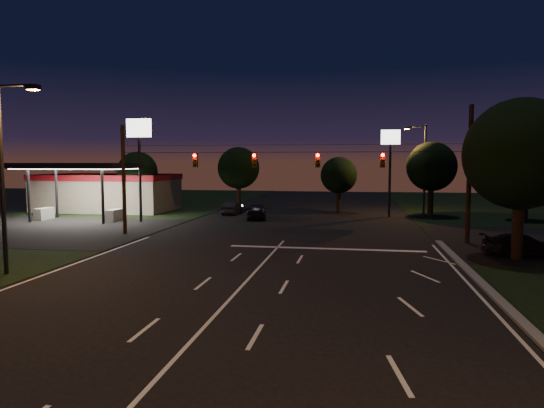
% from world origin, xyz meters
% --- Properties ---
extents(ground, '(140.00, 140.00, 0.00)m').
position_xyz_m(ground, '(0.00, 0.00, 0.00)').
color(ground, black).
rests_on(ground, ground).
extents(cross_street_left, '(20.00, 16.00, 0.02)m').
position_xyz_m(cross_street_left, '(-20.00, 16.00, 0.00)').
color(cross_street_left, black).
rests_on(cross_street_left, ground).
extents(center_line, '(0.14, 40.00, 0.01)m').
position_xyz_m(center_line, '(0.00, -6.00, 0.01)').
color(center_line, silver).
rests_on(center_line, ground).
extents(stop_bar, '(12.00, 0.50, 0.01)m').
position_xyz_m(stop_bar, '(3.00, 11.50, 0.01)').
color(stop_bar, silver).
rests_on(stop_bar, ground).
extents(utility_pole_right, '(0.30, 0.30, 9.00)m').
position_xyz_m(utility_pole_right, '(12.00, 15.00, 0.00)').
color(utility_pole_right, black).
rests_on(utility_pole_right, ground).
extents(utility_pole_left, '(0.28, 0.28, 8.00)m').
position_xyz_m(utility_pole_left, '(-12.00, 15.00, 0.00)').
color(utility_pole_left, black).
rests_on(utility_pole_left, ground).
extents(signal_span, '(24.00, 0.40, 1.56)m').
position_xyz_m(signal_span, '(-0.00, 14.96, 5.50)').
color(signal_span, black).
rests_on(signal_span, ground).
extents(gas_station, '(14.20, 16.10, 5.25)m').
position_xyz_m(gas_station, '(-21.86, 30.39, 2.38)').
color(gas_station, gray).
rests_on(gas_station, ground).
extents(pole_sign_left_near, '(2.20, 0.30, 9.10)m').
position_xyz_m(pole_sign_left_near, '(-14.00, 22.00, 6.98)').
color(pole_sign_left_near, black).
rests_on(pole_sign_left_near, ground).
extents(pole_sign_right, '(1.80, 0.30, 8.40)m').
position_xyz_m(pole_sign_right, '(8.00, 30.00, 6.24)').
color(pole_sign_right, black).
rests_on(pole_sign_right, ground).
extents(street_light_left, '(2.20, 0.35, 9.00)m').
position_xyz_m(street_light_left, '(-11.24, 2.00, 5.24)').
color(street_light_left, black).
rests_on(street_light_left, ground).
extents(street_light_right_far, '(2.20, 0.35, 9.00)m').
position_xyz_m(street_light_right_far, '(11.24, 32.00, 5.24)').
color(street_light_right_far, black).
rests_on(street_light_right_far, ground).
extents(tree_right_near, '(6.00, 6.00, 8.76)m').
position_xyz_m(tree_right_near, '(13.53, 10.17, 5.68)').
color(tree_right_near, black).
rests_on(tree_right_near, ground).
extents(tree_far_a, '(4.20, 4.20, 6.42)m').
position_xyz_m(tree_far_a, '(-17.98, 30.12, 4.26)').
color(tree_far_a, black).
rests_on(tree_far_a, ground).
extents(tree_far_b, '(4.60, 4.60, 6.98)m').
position_xyz_m(tree_far_b, '(-7.98, 34.13, 4.61)').
color(tree_far_b, black).
rests_on(tree_far_b, ground).
extents(tree_far_c, '(3.80, 3.80, 5.86)m').
position_xyz_m(tree_far_c, '(3.02, 33.10, 3.90)').
color(tree_far_c, black).
rests_on(tree_far_c, ground).
extents(tree_far_d, '(4.80, 4.80, 7.30)m').
position_xyz_m(tree_far_d, '(12.02, 31.13, 4.83)').
color(tree_far_d, black).
rests_on(tree_far_d, ground).
extents(tree_far_e, '(4.00, 4.00, 6.18)m').
position_xyz_m(tree_far_e, '(20.02, 29.11, 4.11)').
color(tree_far_e, black).
rests_on(tree_far_e, ground).
extents(car_oncoming_a, '(2.54, 4.67, 1.51)m').
position_xyz_m(car_oncoming_a, '(-4.35, 26.06, 0.75)').
color(car_oncoming_a, black).
rests_on(car_oncoming_a, ground).
extents(car_oncoming_b, '(1.41, 3.91, 1.28)m').
position_xyz_m(car_oncoming_b, '(-7.69, 29.75, 0.64)').
color(car_oncoming_b, black).
rests_on(car_oncoming_b, ground).
extents(car_cross, '(4.50, 2.19, 1.26)m').
position_xyz_m(car_cross, '(14.12, 11.01, 0.63)').
color(car_cross, black).
rests_on(car_cross, ground).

